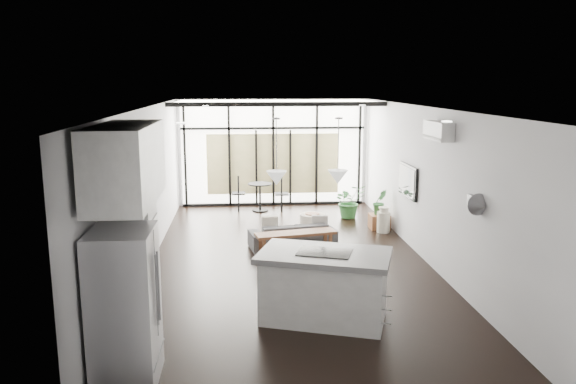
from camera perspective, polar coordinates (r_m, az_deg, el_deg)
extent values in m
cube|color=black|center=(10.32, 0.14, -7.15)|extent=(5.00, 10.00, 0.00)
cube|color=silver|center=(9.80, 0.15, 8.58)|extent=(5.00, 10.00, 0.00)
cube|color=silver|center=(10.06, -14.18, 0.28)|extent=(0.02, 10.00, 2.80)
cube|color=silver|center=(10.48, 13.89, 0.71)|extent=(0.02, 10.00, 2.80)
cube|color=silver|center=(14.90, -1.53, 4.05)|extent=(5.00, 0.02, 2.80)
cube|color=silver|center=(5.17, 5.04, -9.71)|extent=(5.00, 0.02, 2.80)
cube|color=black|center=(14.78, -1.50, 3.99)|extent=(5.00, 0.20, 2.80)
cube|color=silver|center=(13.79, -1.32, 9.19)|extent=(4.70, 1.90, 0.06)
cube|color=beige|center=(14.89, -1.51, 2.88)|extent=(3.50, 0.02, 1.60)
cube|color=white|center=(7.81, 3.69, -9.53)|extent=(2.00, 1.55, 0.96)
cube|color=black|center=(7.66, 3.74, -6.12)|extent=(0.83, 0.68, 0.01)
cube|color=#A7A7AC|center=(6.40, -16.24, -11.16)|extent=(0.66, 0.83, 1.71)
cube|color=white|center=(7.05, -15.89, -6.17)|extent=(0.62, 0.65, 2.38)
cube|color=white|center=(6.45, -16.15, 2.79)|extent=(0.62, 1.75, 0.86)
cone|color=silver|center=(7.23, -1.18, 1.44)|extent=(0.26, 0.26, 0.18)
cone|color=silver|center=(7.32, 5.08, 1.52)|extent=(0.26, 0.26, 0.18)
imported|color=#444447|center=(11.16, 0.46, -3.95)|extent=(1.76, 0.78, 0.67)
cube|color=brown|center=(10.54, 0.78, -5.37)|extent=(1.55, 0.67, 0.49)
cylinder|color=beige|center=(12.16, 2.46, -3.26)|extent=(0.59, 0.59, 0.43)
cube|color=brown|center=(12.75, 9.25, -2.97)|extent=(0.43, 0.43, 0.32)
imported|color=#2E6C32|center=(13.61, 6.25, -1.31)|extent=(0.92, 0.98, 0.64)
imported|color=#2E6C32|center=(12.68, 9.29, -1.70)|extent=(0.41, 0.62, 0.26)
cylinder|color=beige|center=(12.43, 9.68, -2.78)|extent=(0.29, 0.29, 0.56)
cube|color=black|center=(14.27, -2.86, -0.66)|extent=(1.42, 0.73, 0.65)
cube|color=black|center=(11.42, 12.09, 1.12)|extent=(0.05, 1.10, 0.65)
cube|color=silver|center=(9.56, 15.03, 6.03)|extent=(0.22, 0.90, 0.30)
cube|color=black|center=(9.55, -14.52, 0.60)|extent=(0.04, 0.70, 0.90)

